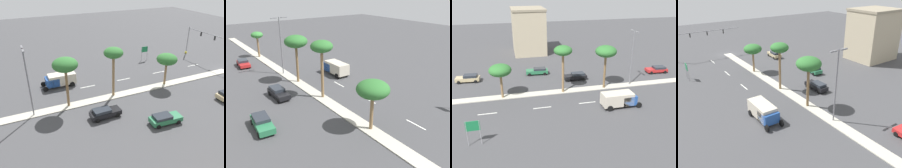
{
  "view_description": "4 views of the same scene",
  "coord_description": "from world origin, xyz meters",
  "views": [
    {
      "loc": [
        -30.36,
        40.33,
        19.08
      ],
      "look_at": [
        -1.5,
        26.99,
        3.2
      ],
      "focal_mm": 36.79,
      "sensor_mm": 36.0,
      "label": 1
    },
    {
      "loc": [
        -16.62,
        -1.86,
        15.1
      ],
      "look_at": [
        2.4,
        25.09,
        1.9
      ],
      "focal_mm": 39.3,
      "sensor_mm": 36.0,
      "label": 2
    },
    {
      "loc": [
        39.25,
        16.73,
        18.36
      ],
      "look_at": [
        3.89,
        25.23,
        3.1
      ],
      "focal_mm": 39.86,
      "sensor_mm": 36.0,
      "label": 3
    },
    {
      "loc": [
        21.32,
        59.76,
        18.4
      ],
      "look_at": [
        0.54,
        29.39,
        2.31
      ],
      "focal_mm": 39.55,
      "sensor_mm": 36.0,
      "label": 4
    }
  ],
  "objects": [
    {
      "name": "ground_plane",
      "position": [
        0.0,
        30.74,
        0.0
      ],
      "size": [
        160.0,
        160.0,
        0.0
      ],
      "primitive_type": "plane",
      "color": "#424244"
    },
    {
      "name": "median_curb",
      "position": [
        0.0,
        39.52,
        0.06
      ],
      "size": [
        1.8,
        79.04,
        0.12
      ],
      "primitive_type": "cube",
      "color": "#B7B2A3",
      "rests_on": "ground"
    },
    {
      "name": "lane_stripe_leading",
      "position": [
        5.19,
        4.0,
        0.01
      ],
      "size": [
        0.2,
        2.8,
        0.01
      ],
      "primitive_type": "cube",
      "color": "silver",
      "rests_on": "ground"
    },
    {
      "name": "lane_stripe_rear",
      "position": [
        5.19,
        13.2,
        0.01
      ],
      "size": [
        0.2,
        2.8,
        0.01
      ],
      "primitive_type": "cube",
      "color": "silver",
      "rests_on": "ground"
    },
    {
      "name": "lane_stripe_outboard",
      "position": [
        5.19,
        21.42,
        0.01
      ],
      "size": [
        0.2,
        2.8,
        0.01
      ],
      "primitive_type": "cube",
      "color": "silver",
      "rests_on": "ground"
    },
    {
      "name": "lane_stripe_center",
      "position": [
        5.19,
        28.78,
        0.01
      ],
      "size": [
        0.2,
        2.8,
        0.01
      ],
      "primitive_type": "cube",
      "color": "silver",
      "rests_on": "ground"
    },
    {
      "name": "traffic_signal_gantry",
      "position": [
        8.18,
        -0.16,
        4.51
      ],
      "size": [
        16.2,
        0.53,
        6.81
      ],
      "color": "gray",
      "rests_on": "ground"
    },
    {
      "name": "directional_road_sign",
      "position": [
        12.65,
        12.14,
        2.35
      ],
      "size": [
        0.1,
        1.66,
        3.27
      ],
      "color": "gray",
      "rests_on": "ground"
    },
    {
      "name": "commercial_building",
      "position": [
        -27.41,
        23.03,
        5.9
      ],
      "size": [
        10.26,
        8.48,
        11.76
      ],
      "color": "tan",
      "rests_on": "ground"
    },
    {
      "name": "palm_tree_mid",
      "position": [
        0.19,
        15.52,
        4.87
      ],
      "size": [
        3.65,
        3.65,
        5.82
      ],
      "color": "olive",
      "rests_on": "median_curb"
    },
    {
      "name": "palm_tree_center",
      "position": [
        0.28,
        25.92,
        7.31
      ],
      "size": [
        3.09,
        3.09,
        8.31
      ],
      "color": "olive",
      "rests_on": "median_curb"
    },
    {
      "name": "palm_tree_front",
      "position": [
        0.19,
        33.63,
        6.8
      ],
      "size": [
        3.74,
        3.74,
        7.83
      ],
      "color": "brown",
      "rests_on": "median_curb"
    },
    {
      "name": "street_lamp_inboard",
      "position": [
        -0.18,
        38.95,
        6.03
      ],
      "size": [
        2.9,
        0.24,
        10.13
      ],
      "color": "slate",
      "rests_on": "median_curb"
    },
    {
      "name": "sedan_tan_rear",
      "position": [
        -8.68,
        9.16,
        0.78
      ],
      "size": [
        2.2,
        4.57,
        1.46
      ],
      "color": "tan",
      "rests_on": "ground"
    },
    {
      "name": "sedan_black_center",
      "position": [
        -4.94,
        29.72,
        0.77
      ],
      "size": [
        1.94,
        4.51,
        1.44
      ],
      "color": "black",
      "rests_on": "ground"
    },
    {
      "name": "sedan_green_near",
      "position": [
        -9.75,
        22.78,
        0.75
      ],
      "size": [
        2.21,
        4.61,
        1.38
      ],
      "color": "#287047",
      "rests_on": "ground"
    },
    {
      "name": "box_truck",
      "position": [
        7.57,
        33.29,
        1.32
      ],
      "size": [
        2.5,
        6.07,
        2.35
      ],
      "color": "#234C99",
      "rests_on": "ground"
    }
  ]
}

